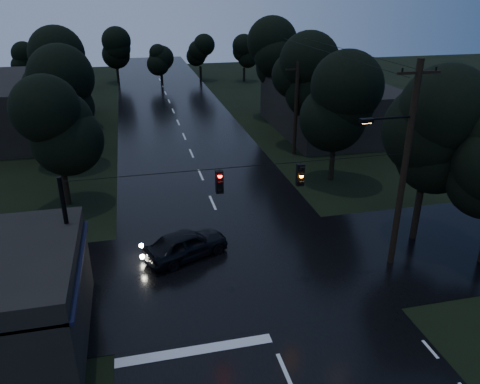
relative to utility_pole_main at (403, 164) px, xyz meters
name	(u,v)px	position (x,y,z in m)	size (l,w,h in m)	color
main_road	(191,154)	(-7.41, 19.00, -5.26)	(12.00, 120.00, 0.02)	black
cross_street	(241,270)	(-7.41, 1.00, -5.26)	(60.00, 9.00, 0.02)	black
building_far_right	(331,108)	(6.59, 23.00, -3.06)	(10.00, 14.00, 4.40)	black
building_far_left	(28,106)	(-21.41, 29.00, -2.76)	(10.00, 16.00, 5.00)	black
utility_pole_main	(403,164)	(0.00, 0.00, 0.00)	(3.50, 0.30, 10.00)	black
utility_pole_far	(296,108)	(0.89, 17.00, -1.38)	(2.00, 0.30, 7.50)	black
anchor_pole_left	(70,245)	(-14.91, 0.00, -2.26)	(0.18, 0.18, 6.00)	black
span_signals	(260,177)	(-6.85, -0.01, -0.01)	(15.00, 0.37, 1.12)	black
tree_corner_near	(430,133)	(2.59, 2.00, 0.74)	(4.48, 4.48, 9.44)	black
tree_left_a	(56,124)	(-16.41, 11.00, -0.02)	(3.92, 3.92, 8.26)	black
tree_left_b	(60,92)	(-17.01, 19.00, 0.36)	(4.20, 4.20, 8.85)	black
tree_left_c	(65,66)	(-17.61, 29.00, 0.74)	(4.48, 4.48, 9.44)	black
tree_right_a	(337,102)	(1.59, 11.00, 0.36)	(4.20, 4.20, 8.85)	black
tree_right_b	(304,76)	(2.19, 19.00, 0.74)	(4.48, 4.48, 9.44)	black
tree_right_c	(275,55)	(2.79, 29.00, 1.11)	(4.76, 4.76, 10.03)	black
car	(186,244)	(-9.87, 2.86, -4.51)	(1.77, 4.39, 1.50)	black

